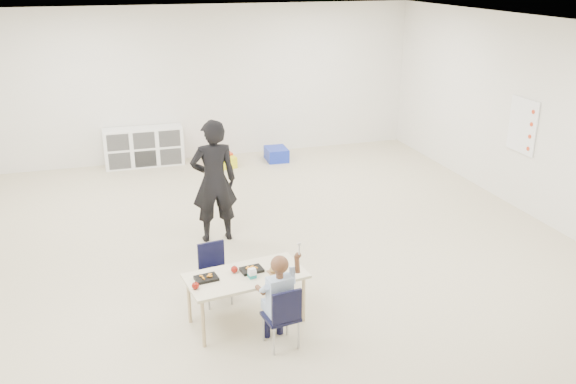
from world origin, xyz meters
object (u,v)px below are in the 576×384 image
object	(u,v)px
chair_near	(281,315)
child	(281,298)
adult	(214,181)
table	(246,298)
cubby_shelf	(144,147)

from	to	relation	value
chair_near	child	distance (m)	0.19
child	adult	size ratio (longest dim) A/B	0.63
table	child	bearing A→B (deg)	-73.79
child	adult	world-z (taller)	adult
child	cubby_shelf	distance (m)	6.17
child	cubby_shelf	bearing A→B (deg)	89.40
chair_near	child	size ratio (longest dim) A/B	0.63
chair_near	cubby_shelf	distance (m)	6.17
child	chair_near	bearing A→B (deg)	0.00
cubby_shelf	adult	distance (m)	3.63
child	adult	xyz separation A→B (m)	(-0.14, 2.58, 0.31)
adult	table	bearing A→B (deg)	88.40
table	chair_near	size ratio (longest dim) A/B	1.93
table	chair_near	world-z (taller)	chair_near
table	child	xyz separation A→B (m)	(0.22, -0.49, 0.24)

